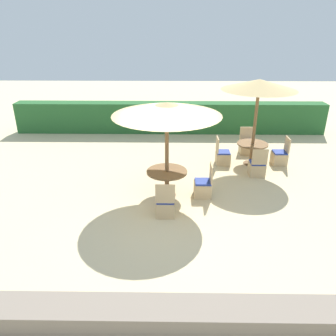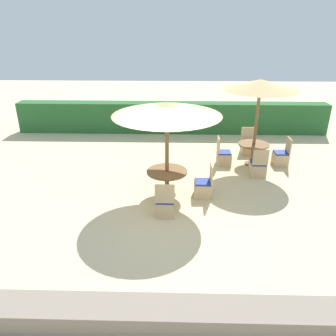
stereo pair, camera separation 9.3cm
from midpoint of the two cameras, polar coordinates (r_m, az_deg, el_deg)
The scene contains 13 objects.
ground_plane at distance 8.34m, azimuth -0.39°, elevation -7.35°, with size 40.00×40.00×0.00m, color beige.
hedge_row at distance 14.11m, azimuth 0.18°, elevation 8.79°, with size 13.00×0.70×1.27m, color #28602D.
stone_border at distance 5.54m, azimuth -1.22°, elevation -24.35°, with size 10.00×0.56×0.39m, color gray.
parasol_back_right at distance 10.61m, azimuth 15.35°, elevation 13.74°, with size 2.31×2.31×2.78m.
round_table_back_right at distance 11.12m, azimuth 14.22°, elevation 3.38°, with size 1.00×1.00×0.72m.
patio_chair_back_right_west at distance 11.02m, azimuth 9.22°, elevation 1.97°, with size 0.46×0.46×0.93m.
patio_chair_back_right_north at distance 12.11m, azimuth 13.25°, elevation 3.68°, with size 0.46×0.46×0.93m.
patio_chair_back_right_east at distance 11.47m, azimuth 18.65°, elevation 1.87°, with size 0.46×0.46×0.93m.
patio_chair_back_right_south at distance 10.40m, azimuth 14.98°, elevation 0.06°, with size 0.46×0.46×0.93m.
parasol_center at distance 8.15m, azimuth -0.55°, elevation 10.21°, with size 2.74×2.74×2.57m.
round_table_center at distance 8.76m, azimuth -0.50°, elevation -1.42°, with size 1.09×1.09×0.73m.
patio_chair_center_east at distance 8.92m, azimuth 5.87°, elevation -3.33°, with size 0.46×0.46×0.93m.
patio_chair_center_south at distance 8.01m, azimuth -0.79°, elevation -6.57°, with size 0.46×0.46×0.93m.
Camera 1 is at (0.12, -7.12, 4.34)m, focal length 35.00 mm.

